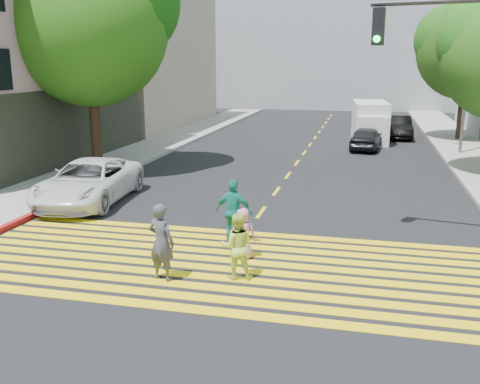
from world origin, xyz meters
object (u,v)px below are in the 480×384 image
(tree_right_far, at_px, (469,44))
(pedestrian_woman, at_px, (237,246))
(tree_left, at_px, (91,17))
(white_sedan, at_px, (89,182))
(pedestrian_extra, at_px, (234,212))
(pedestrian_child, at_px, (243,234))
(dark_car_near, at_px, (366,138))
(silver_car, at_px, (368,117))
(pedestrian_man, at_px, (161,242))
(dark_car_parked, at_px, (398,127))
(white_van, at_px, (370,123))

(tree_right_far, bearing_deg, pedestrian_woman, -109.14)
(tree_left, xyz_separation_m, tree_right_far, (17.34, 13.40, -0.84))
(pedestrian_woman, relative_size, white_sedan, 0.29)
(pedestrian_extra, bearing_deg, pedestrian_child, 118.67)
(tree_left, relative_size, dark_car_near, 2.57)
(tree_right_far, height_order, pedestrian_woman, tree_right_far)
(dark_car_near, relative_size, silver_car, 0.84)
(tree_right_far, relative_size, pedestrian_man, 4.80)
(dark_car_parked, bearing_deg, pedestrian_man, -106.65)
(tree_right_far, height_order, dark_car_near, tree_right_far)
(white_sedan, distance_m, dark_car_near, 16.80)
(pedestrian_woman, distance_m, dark_car_near, 19.54)
(tree_left, distance_m, dark_car_near, 15.73)
(tree_left, height_order, silver_car, tree_left)
(pedestrian_extra, bearing_deg, dark_car_parked, -99.43)
(silver_car, bearing_deg, pedestrian_extra, 82.54)
(white_van, bearing_deg, silver_car, 85.97)
(tree_left, xyz_separation_m, white_van, (11.86, 11.93, -5.48))
(tree_right_far, bearing_deg, pedestrian_extra, -112.48)
(pedestrian_man, xyz_separation_m, pedestrian_extra, (0.96, 2.79, -0.01))
(pedestrian_woman, distance_m, pedestrian_extra, 2.41)
(tree_left, distance_m, white_van, 17.69)
(dark_car_parked, xyz_separation_m, white_van, (-1.79, -2.02, 0.43))
(tree_right_far, xyz_separation_m, dark_car_near, (-5.65, -4.75, -5.13))
(pedestrian_extra, height_order, white_sedan, pedestrian_extra)
(tree_right_far, bearing_deg, tree_left, -142.31)
(tree_left, distance_m, white_sedan, 8.29)
(white_sedan, xyz_separation_m, white_van, (9.47, 17.27, 0.40))
(pedestrian_extra, relative_size, dark_car_near, 0.46)
(pedestrian_child, relative_size, white_van, 0.25)
(tree_right_far, xyz_separation_m, silver_car, (-5.63, 7.22, -5.12))
(pedestrian_woman, relative_size, white_van, 0.29)
(pedestrian_child, xyz_separation_m, pedestrian_extra, (-0.49, 1.06, 0.23))
(pedestrian_extra, bearing_deg, white_sedan, -23.10)
(pedestrian_man, bearing_deg, white_sedan, -33.10)
(pedestrian_child, distance_m, silver_car, 30.20)
(pedestrian_man, bearing_deg, tree_left, -40.18)
(tree_right_far, relative_size, silver_car, 1.88)
(tree_right_far, bearing_deg, pedestrian_man, -112.09)
(tree_left, xyz_separation_m, dark_car_parked, (13.64, 13.95, -5.91))
(silver_car, bearing_deg, tree_right_far, 127.14)
(pedestrian_woman, relative_size, dark_car_near, 0.40)
(pedestrian_man, relative_size, pedestrian_extra, 1.01)
(tree_left, distance_m, dark_car_parked, 20.39)
(pedestrian_woman, xyz_separation_m, dark_car_parked, (4.66, 24.65, -0.06))
(white_sedan, bearing_deg, dark_car_near, 51.59)
(tree_left, bearing_deg, tree_right_far, 37.69)
(pedestrian_extra, bearing_deg, white_van, -95.89)
(dark_car_near, xyz_separation_m, dark_car_parked, (1.95, 5.30, 0.05))
(pedestrian_extra, xyz_separation_m, white_sedan, (-5.95, 3.04, -0.15))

